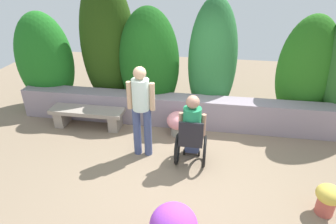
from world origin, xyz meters
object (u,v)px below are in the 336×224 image
at_px(person_in_wheelchair, 192,132).
at_px(flower_pot_terracotta_by_wall, 178,122).
at_px(flower_pot_red_accent, 328,198).
at_px(stone_bench, 88,115).
at_px(person_standing_companion, 141,106).

distance_m(person_in_wheelchair, flower_pot_terracotta_by_wall, 1.01).
relative_size(flower_pot_terracotta_by_wall, flower_pot_red_accent, 1.06).
xyz_separation_m(person_in_wheelchair, flower_pot_terracotta_by_wall, (-0.35, 0.89, -0.33)).
bearing_deg(stone_bench, person_standing_companion, -36.17).
height_order(stone_bench, person_standing_companion, person_standing_companion).
distance_m(stone_bench, person_standing_companion, 1.76).
xyz_separation_m(stone_bench, person_in_wheelchair, (2.31, -0.92, 0.34)).
bearing_deg(flower_pot_red_accent, flower_pot_terracotta_by_wall, 142.98).
bearing_deg(flower_pot_terracotta_by_wall, person_standing_companion, -125.48).
bearing_deg(flower_pot_terracotta_by_wall, person_in_wheelchair, -68.45).
relative_size(person_in_wheelchair, person_standing_companion, 0.78).
height_order(person_standing_companion, flower_pot_terracotta_by_wall, person_standing_companion).
relative_size(stone_bench, flower_pot_red_accent, 3.29).
xyz_separation_m(person_in_wheelchair, flower_pot_red_accent, (1.99, -0.88, -0.34)).
bearing_deg(flower_pot_red_accent, person_in_wheelchair, 156.23).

